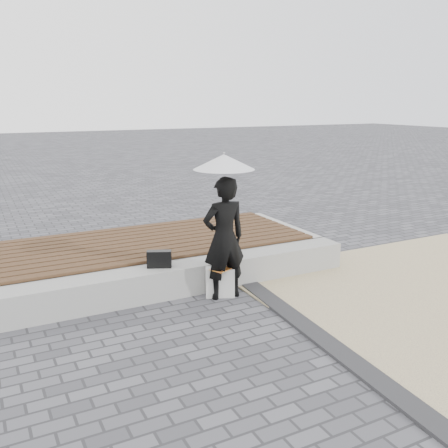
# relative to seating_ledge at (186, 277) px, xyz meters

# --- Properties ---
(ground) EXTENTS (80.00, 80.00, 0.00)m
(ground) POSITION_rel_seating_ledge_xyz_m (0.00, -1.60, -0.20)
(ground) COLOR #525257
(ground) RESTS_ON ground
(edging_band) EXTENTS (0.61, 5.20, 0.04)m
(edging_band) POSITION_rel_seating_ledge_xyz_m (0.75, -2.10, -0.18)
(edging_band) COLOR #2A2A2C
(edging_band) RESTS_ON ground
(seating_ledge) EXTENTS (5.00, 0.45, 0.40)m
(seating_ledge) POSITION_rel_seating_ledge_xyz_m (0.00, 0.00, 0.00)
(seating_ledge) COLOR gray
(seating_ledge) RESTS_ON ground
(timber_platform) EXTENTS (5.00, 2.00, 0.40)m
(timber_platform) POSITION_rel_seating_ledge_xyz_m (0.00, 1.20, 0.00)
(timber_platform) COLOR #ADACA7
(timber_platform) RESTS_ON ground
(timber_decking) EXTENTS (4.60, 2.00, 0.04)m
(timber_decking) POSITION_rel_seating_ledge_xyz_m (0.00, 1.20, 0.22)
(timber_decking) COLOR #4F3522
(timber_decking) RESTS_ON timber_platform
(woman) EXTENTS (0.59, 0.39, 1.62)m
(woman) POSITION_rel_seating_ledge_xyz_m (0.37, -0.43, 0.61)
(woman) COLOR black
(woman) RESTS_ON ground
(parasol) EXTENTS (0.77, 0.77, 0.99)m
(parasol) POSITION_rel_seating_ledge_xyz_m (0.37, -0.43, 1.60)
(parasol) COLOR #A4A4A8
(parasol) RESTS_ON ground
(handbag) EXTENTS (0.34, 0.24, 0.23)m
(handbag) POSITION_rel_seating_ledge_xyz_m (-0.37, -0.00, 0.31)
(handbag) COLOR black
(handbag) RESTS_ON seating_ledge
(canvas_tote) EXTENTS (0.41, 0.29, 0.40)m
(canvas_tote) POSITION_rel_seating_ledge_xyz_m (0.33, -0.39, -0.00)
(canvas_tote) COLOR beige
(canvas_tote) RESTS_ON ground
(magazine) EXTENTS (0.34, 0.30, 0.01)m
(magazine) POSITION_rel_seating_ledge_xyz_m (0.33, -0.44, 0.20)
(magazine) COLOR #D23E31
(magazine) RESTS_ON canvas_tote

